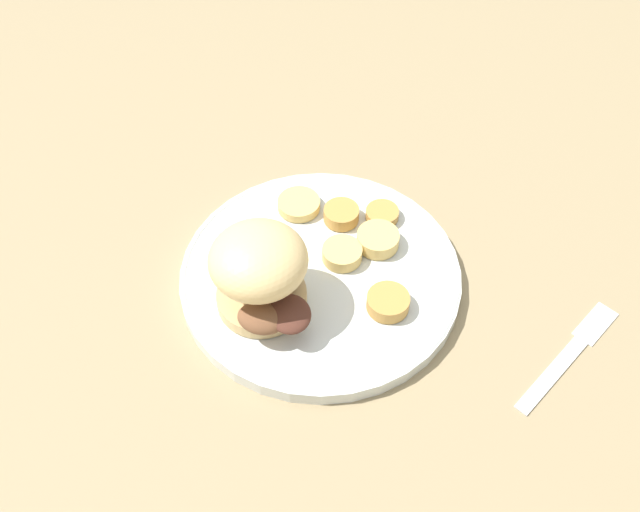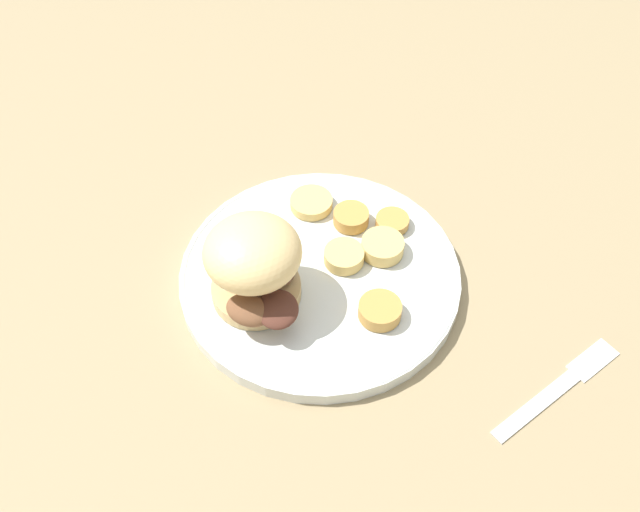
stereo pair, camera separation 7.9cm
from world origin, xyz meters
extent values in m
plane|color=#937F5B|center=(0.00, 0.00, 0.00)|extent=(4.00, 4.00, 0.00)
cylinder|color=silver|center=(0.00, 0.00, 0.01)|extent=(0.31, 0.31, 0.02)
torus|color=silver|center=(0.00, 0.00, 0.02)|extent=(0.30, 0.30, 0.01)
cylinder|color=tan|center=(0.04, -0.06, 0.03)|extent=(0.09, 0.09, 0.02)
ellipsoid|color=#4C281E|center=(0.08, -0.03, 0.05)|extent=(0.06, 0.05, 0.02)
ellipsoid|color=#563323|center=(0.04, -0.06, 0.05)|extent=(0.05, 0.05, 0.02)
ellipsoid|color=brown|center=(0.00, -0.08, 0.05)|extent=(0.03, 0.04, 0.02)
ellipsoid|color=brown|center=(0.08, -0.06, 0.05)|extent=(0.05, 0.06, 0.02)
ellipsoid|color=#563323|center=(0.03, -0.04, 0.04)|extent=(0.04, 0.03, 0.02)
ellipsoid|color=#E5C17F|center=(0.04, -0.06, 0.09)|extent=(0.10, 0.10, 0.06)
cylinder|color=#DBB766|center=(-0.09, -0.03, 0.02)|extent=(0.05, 0.05, 0.01)
cylinder|color=#BC8942|center=(-0.08, 0.07, 0.02)|extent=(0.04, 0.04, 0.01)
cylinder|color=#DBB766|center=(-0.04, 0.06, 0.03)|extent=(0.05, 0.05, 0.02)
cylinder|color=#BC8942|center=(0.05, 0.07, 0.03)|extent=(0.04, 0.04, 0.02)
cylinder|color=#DBB766|center=(-0.02, 0.02, 0.03)|extent=(0.04, 0.04, 0.02)
cylinder|color=#BC8942|center=(-0.08, 0.02, 0.03)|extent=(0.04, 0.04, 0.02)
cube|color=silver|center=(0.12, 0.23, 0.00)|extent=(0.09, 0.09, 0.00)
cube|color=silver|center=(0.06, 0.29, 0.00)|extent=(0.06, 0.06, 0.00)
camera|label=1|loc=(0.51, 0.00, 0.65)|focal=42.00mm
camera|label=2|loc=(0.50, 0.08, 0.65)|focal=42.00mm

